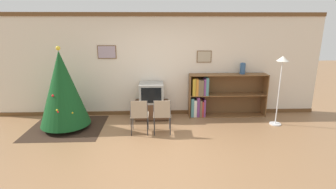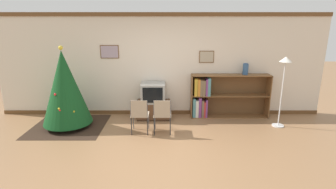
# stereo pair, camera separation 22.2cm
# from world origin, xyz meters

# --- Properties ---
(ground_plane) EXTENTS (24.00, 24.00, 0.00)m
(ground_plane) POSITION_xyz_m (0.00, 0.00, 0.00)
(ground_plane) COLOR #936B47
(wall_back) EXTENTS (8.66, 0.11, 2.70)m
(wall_back) POSITION_xyz_m (-0.00, 2.21, 1.35)
(wall_back) COLOR silver
(wall_back) RESTS_ON ground_plane
(area_rug) EXTENTS (1.73, 1.60, 0.01)m
(area_rug) POSITION_xyz_m (-2.22, 1.27, 0.00)
(area_rug) COLOR #332319
(area_rug) RESTS_ON ground_plane
(christmas_tree) EXTENTS (1.15, 1.15, 1.95)m
(christmas_tree) POSITION_xyz_m (-2.22, 1.27, 0.98)
(christmas_tree) COLOR maroon
(christmas_tree) RESTS_ON area_rug
(tv_console) EXTENTS (0.88, 0.56, 0.45)m
(tv_console) POSITION_xyz_m (-0.18, 1.86, 0.23)
(tv_console) COLOR #412A1A
(tv_console) RESTS_ON ground_plane
(television) EXTENTS (0.61, 0.55, 0.51)m
(television) POSITION_xyz_m (-0.18, 1.86, 0.70)
(television) COLOR #9E9E99
(television) RESTS_ON tv_console
(folding_chair_left) EXTENTS (0.40, 0.40, 0.82)m
(folding_chair_left) POSITION_xyz_m (-0.43, 0.84, 0.47)
(folding_chair_left) COLOR tan
(folding_chair_left) RESTS_ON ground_plane
(folding_chair_right) EXTENTS (0.40, 0.40, 0.82)m
(folding_chair_right) POSITION_xyz_m (0.08, 0.84, 0.47)
(folding_chair_right) COLOR tan
(folding_chair_right) RESTS_ON ground_plane
(bookshelf) EXTENTS (2.05, 0.36, 1.14)m
(bookshelf) POSITION_xyz_m (1.45, 1.97, 0.56)
(bookshelf) COLOR brown
(bookshelf) RESTS_ON ground_plane
(vase) EXTENTS (0.14, 0.14, 0.29)m
(vase) POSITION_xyz_m (2.21, 2.00, 1.29)
(vase) COLOR #335684
(vase) RESTS_ON bookshelf
(standing_lamp) EXTENTS (0.28, 0.28, 1.70)m
(standing_lamp) POSITION_xyz_m (2.91, 1.29, 1.31)
(standing_lamp) COLOR silver
(standing_lamp) RESTS_ON ground_plane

